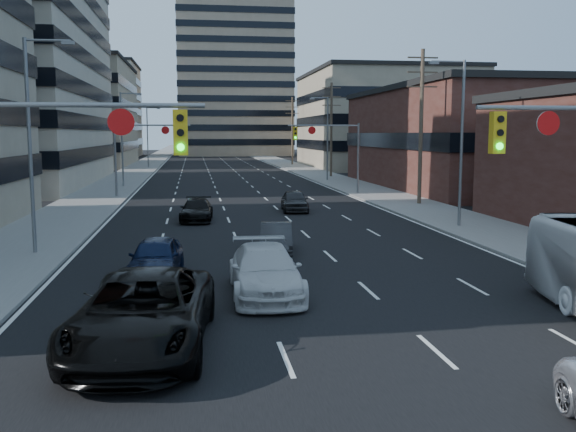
# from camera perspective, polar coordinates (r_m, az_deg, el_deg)

# --- Properties ---
(road_surface) EXTENTS (18.00, 300.00, 0.02)m
(road_surface) POSITION_cam_1_polar(r_m,az_deg,el_deg) (138.10, -6.82, 5.16)
(road_surface) COLOR black
(road_surface) RESTS_ON ground
(sidewalk_left) EXTENTS (5.00, 300.00, 0.15)m
(sidewalk_left) POSITION_cam_1_polar(r_m,az_deg,el_deg) (138.26, -11.61, 5.09)
(sidewalk_left) COLOR slate
(sidewalk_left) RESTS_ON ground
(sidewalk_right) EXTENTS (5.00, 300.00, 0.15)m
(sidewalk_right) POSITION_cam_1_polar(r_m,az_deg,el_deg) (138.89, -2.05, 5.25)
(sidewalk_right) COLOR slate
(sidewalk_right) RESTS_ON ground
(office_left_far) EXTENTS (20.00, 30.00, 16.00)m
(office_left_far) POSITION_cam_1_polar(r_m,az_deg,el_deg) (109.86, -19.18, 8.43)
(office_left_far) COLOR gray
(office_left_far) RESTS_ON ground
(storefront_right_mid) EXTENTS (20.00, 30.00, 9.00)m
(storefront_right_mid) POSITION_cam_1_polar(r_m,az_deg,el_deg) (64.27, 17.37, 6.45)
(storefront_right_mid) COLOR #472119
(storefront_right_mid) RESTS_ON ground
(office_right_far) EXTENTS (22.00, 28.00, 14.00)m
(office_right_far) POSITION_cam_1_polar(r_m,az_deg,el_deg) (100.20, 8.42, 8.33)
(office_right_far) COLOR gray
(office_right_far) RESTS_ON ground
(apartment_tower) EXTENTS (26.00, 26.00, 58.00)m
(apartment_tower) POSITION_cam_1_polar(r_m,az_deg,el_deg) (160.04, -4.96, 15.89)
(apartment_tower) COLOR gray
(apartment_tower) RESTS_ON ground
(bg_block_left) EXTENTS (24.00, 24.00, 20.00)m
(bg_block_left) POSITION_cam_1_polar(r_m,az_deg,el_deg) (149.99, -17.87, 8.85)
(bg_block_left) COLOR #ADA089
(bg_block_left) RESTS_ON ground
(bg_block_right) EXTENTS (22.00, 22.00, 12.00)m
(bg_block_right) POSITION_cam_1_polar(r_m,az_deg,el_deg) (142.52, 6.23, 7.64)
(bg_block_right) COLOR gray
(bg_block_right) RESTS_ON ground
(signal_near_left) EXTENTS (6.59, 0.33, 6.00)m
(signal_near_left) POSITION_cam_1_polar(r_m,az_deg,el_deg) (16.38, -21.31, 4.04)
(signal_near_left) COLOR slate
(signal_near_left) RESTS_ON ground
(signal_far_left) EXTENTS (6.09, 0.33, 6.00)m
(signal_far_left) POSITION_cam_1_polar(r_m,az_deg,el_deg) (53.09, -12.64, 6.27)
(signal_far_left) COLOR slate
(signal_far_left) RESTS_ON ground
(signal_far_right) EXTENTS (6.09, 0.33, 6.00)m
(signal_far_right) POSITION_cam_1_polar(r_m,az_deg,el_deg) (54.18, 3.89, 6.45)
(signal_far_right) COLOR slate
(signal_far_right) RESTS_ON ground
(utility_pole_block) EXTENTS (2.20, 0.28, 11.00)m
(utility_pole_block) POSITION_cam_1_polar(r_m,az_deg,el_deg) (46.77, 11.74, 7.98)
(utility_pole_block) COLOR #4C3D2D
(utility_pole_block) RESTS_ON ground
(utility_pole_midblock) EXTENTS (2.20, 0.28, 11.00)m
(utility_pole_midblock) POSITION_cam_1_polar(r_m,az_deg,el_deg) (75.66, 3.87, 7.81)
(utility_pole_midblock) COLOR #4C3D2D
(utility_pole_midblock) RESTS_ON ground
(utility_pole_distant) EXTENTS (2.20, 0.28, 11.00)m
(utility_pole_distant) POSITION_cam_1_polar(r_m,az_deg,el_deg) (105.17, 0.38, 7.69)
(utility_pole_distant) COLOR #4C3D2D
(utility_pole_distant) RESTS_ON ground
(streetlight_left_near) EXTENTS (2.03, 0.22, 9.00)m
(streetlight_left_near) POSITION_cam_1_polar(r_m,az_deg,el_deg) (28.70, -21.70, 6.68)
(streetlight_left_near) COLOR slate
(streetlight_left_near) RESTS_ON ground
(streetlight_left_mid) EXTENTS (2.03, 0.22, 9.00)m
(streetlight_left_mid) POSITION_cam_1_polar(r_m,az_deg,el_deg) (63.29, -14.42, 7.04)
(streetlight_left_mid) COLOR slate
(streetlight_left_mid) RESTS_ON ground
(streetlight_left_far) EXTENTS (2.03, 0.22, 9.00)m
(streetlight_left_far) POSITION_cam_1_polar(r_m,az_deg,el_deg) (98.17, -12.29, 7.13)
(streetlight_left_far) COLOR slate
(streetlight_left_far) RESTS_ON ground
(streetlight_right_near) EXTENTS (2.03, 0.22, 9.00)m
(streetlight_right_near) POSITION_cam_1_polar(r_m,az_deg,el_deg) (35.85, 14.96, 6.97)
(streetlight_right_near) COLOR slate
(streetlight_right_near) RESTS_ON ground
(streetlight_right_far) EXTENTS (2.03, 0.22, 9.00)m
(streetlight_right_far) POSITION_cam_1_polar(r_m,az_deg,el_deg) (69.40, 3.41, 7.26)
(streetlight_right_far) COLOR slate
(streetlight_right_far) RESTS_ON ground
(black_pickup) EXTENTS (3.63, 6.83, 1.83)m
(black_pickup) POSITION_cam_1_polar(r_m,az_deg,el_deg) (15.72, -12.75, -8.39)
(black_pickup) COLOR black
(black_pickup) RESTS_ON ground
(white_van) EXTENTS (2.29, 5.41, 1.56)m
(white_van) POSITION_cam_1_polar(r_m,az_deg,el_deg) (20.49, -2.03, -4.92)
(white_van) COLOR silver
(white_van) RESTS_ON ground
(sedan_blue) EXTENTS (2.08, 4.41, 1.46)m
(sedan_blue) POSITION_cam_1_polar(r_m,az_deg,el_deg) (23.43, -11.67, -3.63)
(sedan_blue) COLOR #0C1733
(sedan_blue) RESTS_ON ground
(sedan_grey_center) EXTENTS (1.82, 4.01, 1.28)m
(sedan_grey_center) POSITION_cam_1_polar(r_m,az_deg,el_deg) (27.76, -1.06, -1.97)
(sedan_grey_center) COLOR #2C2C2E
(sedan_grey_center) RESTS_ON ground
(sedan_black_far) EXTENTS (2.12, 4.59, 1.30)m
(sedan_black_far) POSITION_cam_1_polar(r_m,az_deg,el_deg) (38.16, -8.13, 0.52)
(sedan_black_far) COLOR black
(sedan_black_far) RESTS_ON ground
(sedan_grey_right) EXTENTS (2.00, 4.29, 1.42)m
(sedan_grey_right) POSITION_cam_1_polar(r_m,az_deg,el_deg) (42.50, 0.58, 1.37)
(sedan_grey_right) COLOR #2C2D2E
(sedan_grey_right) RESTS_ON ground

